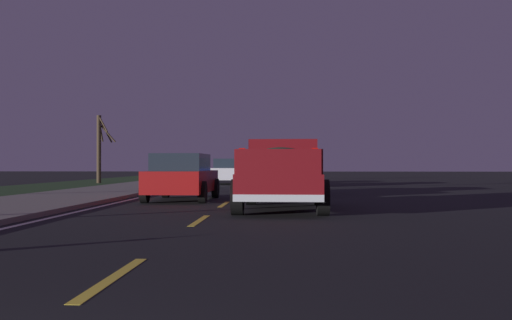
{
  "coord_description": "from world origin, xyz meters",
  "views": [
    {
      "loc": [
        -1.79,
        -1.79,
        1.19
      ],
      "look_at": [
        12.83,
        -1.09,
        1.3
      ],
      "focal_mm": 41.05,
      "sensor_mm": 36.0,
      "label": 1
    }
  ],
  "objects_px": {
    "pickup_truck": "(283,172)",
    "sedan_red": "(182,177)",
    "sedan_white": "(229,171)",
    "sedan_black": "(282,175)",
    "bare_tree_far": "(100,146)",
    "sedan_blue": "(288,172)"
  },
  "relations": [
    {
      "from": "pickup_truck",
      "to": "bare_tree_far",
      "type": "bearing_deg",
      "value": 28.84
    },
    {
      "from": "bare_tree_far",
      "to": "sedan_black",
      "type": "bearing_deg",
      "value": -138.96
    },
    {
      "from": "pickup_truck",
      "to": "sedan_red",
      "type": "xyz_separation_m",
      "value": [
        3.72,
        3.34,
        -0.2
      ]
    },
    {
      "from": "sedan_white",
      "to": "sedan_black",
      "type": "relative_size",
      "value": 0.99
    },
    {
      "from": "sedan_blue",
      "to": "bare_tree_far",
      "type": "xyz_separation_m",
      "value": [
        4.59,
        12.01,
        1.59
      ]
    },
    {
      "from": "pickup_truck",
      "to": "sedan_black",
      "type": "distance_m",
      "value": 7.92
    },
    {
      "from": "pickup_truck",
      "to": "sedan_black",
      "type": "relative_size",
      "value": 1.23
    },
    {
      "from": "sedan_black",
      "to": "sedan_red",
      "type": "distance_m",
      "value": 5.33
    },
    {
      "from": "sedan_red",
      "to": "bare_tree_far",
      "type": "distance_m",
      "value": 19.62
    },
    {
      "from": "sedan_red",
      "to": "bare_tree_far",
      "type": "bearing_deg",
      "value": 25.53
    },
    {
      "from": "pickup_truck",
      "to": "sedan_blue",
      "type": "xyz_separation_m",
      "value": [
        16.78,
        -0.24,
        -0.2
      ]
    },
    {
      "from": "sedan_black",
      "to": "sedan_red",
      "type": "bearing_deg",
      "value": 141.87
    },
    {
      "from": "pickup_truck",
      "to": "sedan_white",
      "type": "relative_size",
      "value": 1.25
    },
    {
      "from": "pickup_truck",
      "to": "sedan_red",
      "type": "bearing_deg",
      "value": 41.9
    },
    {
      "from": "sedan_red",
      "to": "sedan_blue",
      "type": "bearing_deg",
      "value": -15.35
    },
    {
      "from": "sedan_white",
      "to": "sedan_red",
      "type": "bearing_deg",
      "value": -180.0
    },
    {
      "from": "sedan_blue",
      "to": "sedan_white",
      "type": "bearing_deg",
      "value": 46.79
    },
    {
      "from": "sedan_white",
      "to": "sedan_blue",
      "type": "distance_m",
      "value": 4.92
    },
    {
      "from": "sedan_black",
      "to": "bare_tree_far",
      "type": "height_order",
      "value": "bare_tree_far"
    },
    {
      "from": "sedan_white",
      "to": "sedan_black",
      "type": "height_order",
      "value": "same"
    },
    {
      "from": "pickup_truck",
      "to": "bare_tree_far",
      "type": "xyz_separation_m",
      "value": [
        21.37,
        11.77,
        1.39
      ]
    },
    {
      "from": "sedan_white",
      "to": "bare_tree_far",
      "type": "relative_size",
      "value": 1.01
    }
  ]
}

